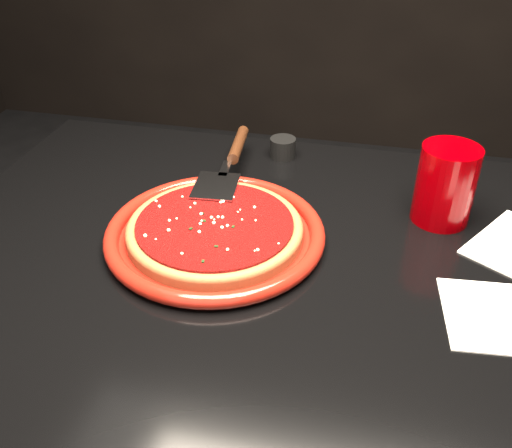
{
  "coord_description": "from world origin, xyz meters",
  "views": [
    {
      "loc": [
        0.09,
        -0.7,
        1.28
      ],
      "look_at": [
        -0.07,
        0.05,
        0.77
      ],
      "focal_mm": 40.0,
      "sensor_mm": 36.0,
      "label": 1
    }
  ],
  "objects_px": {
    "pizza_server": "(229,162)",
    "ramekin": "(283,148)",
    "plate": "(215,233)",
    "cup": "(445,185)",
    "table": "(289,413)"
  },
  "relations": [
    {
      "from": "pizza_server",
      "to": "ramekin",
      "type": "height_order",
      "value": "pizza_server"
    },
    {
      "from": "plate",
      "to": "cup",
      "type": "relative_size",
      "value": 2.64
    },
    {
      "from": "table",
      "to": "cup",
      "type": "xyz_separation_m",
      "value": [
        0.22,
        0.16,
        0.44
      ]
    },
    {
      "from": "pizza_server",
      "to": "ramekin",
      "type": "distance_m",
      "value": 0.15
    },
    {
      "from": "plate",
      "to": "ramekin",
      "type": "xyz_separation_m",
      "value": [
        0.05,
        0.31,
        0.01
      ]
    },
    {
      "from": "plate",
      "to": "table",
      "type": "bearing_deg",
      "value": -6.37
    },
    {
      "from": "table",
      "to": "pizza_server",
      "type": "xyz_separation_m",
      "value": [
        -0.16,
        0.2,
        0.42
      ]
    },
    {
      "from": "table",
      "to": "plate",
      "type": "xyz_separation_m",
      "value": [
        -0.13,
        0.02,
        0.39
      ]
    },
    {
      "from": "pizza_server",
      "to": "cup",
      "type": "relative_size",
      "value": 2.36
    },
    {
      "from": "table",
      "to": "ramekin",
      "type": "bearing_deg",
      "value": 104.39
    },
    {
      "from": "plate",
      "to": "pizza_server",
      "type": "height_order",
      "value": "pizza_server"
    },
    {
      "from": "pizza_server",
      "to": "ramekin",
      "type": "relative_size",
      "value": 6.04
    },
    {
      "from": "ramekin",
      "to": "table",
      "type": "bearing_deg",
      "value": -75.61
    },
    {
      "from": "pizza_server",
      "to": "plate",
      "type": "bearing_deg",
      "value": -86.99
    },
    {
      "from": "pizza_server",
      "to": "ramekin",
      "type": "bearing_deg",
      "value": 53.72
    }
  ]
}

